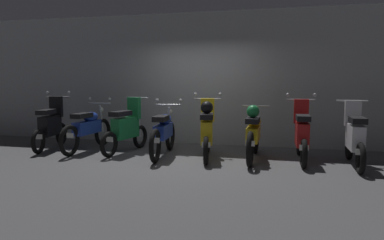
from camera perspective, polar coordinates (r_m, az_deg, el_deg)
The scene contains 10 objects.
ground_plane at distance 7.24m, azimuth -1.48°, elevation -6.08°, with size 80.00×80.00×0.00m, color #4C4C4F.
back_wall at distance 8.90m, azimuth 1.75°, elevation 6.43°, with size 16.00×0.30×3.15m, color #9EA0A3.
motorbike_slot_0 at distance 8.81m, azimuth -21.24°, elevation -0.82°, with size 0.58×1.67×1.29m.
motorbike_slot_1 at distance 8.34m, azimuth -16.02°, elevation -1.26°, with size 0.59×1.95×1.15m.
motorbike_slot_2 at distance 7.93m, azimuth -10.24°, elevation -1.25°, with size 0.56×1.67×1.18m.
motorbike_slot_3 at distance 7.45m, azimuth -4.48°, elevation -1.89°, with size 0.59×1.95×1.15m.
motorbike_slot_4 at distance 7.23m, azimuth 2.37°, elevation -1.52°, with size 0.58×1.67×1.29m.
motorbike_slot_5 at distance 7.16m, azimuth 9.61°, elevation -2.02°, with size 0.56×1.95×1.08m.
motorbike_slot_6 at distance 7.25m, azimuth 16.82°, elevation -2.09°, with size 0.59×1.68×1.29m.
motorbike_slot_7 at distance 7.17m, azimuth 24.15°, elevation -2.47°, with size 0.56×1.68×1.18m.
Camera 1 is at (1.90, -6.81, 1.53)m, focal length 34.02 mm.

